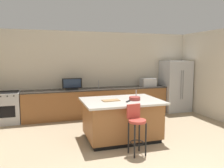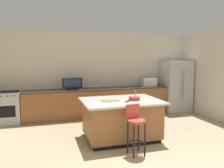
{
  "view_description": "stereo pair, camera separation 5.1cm",
  "coord_description": "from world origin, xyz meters",
  "px_view_note": "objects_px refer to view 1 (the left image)",
  "views": [
    {
      "loc": [
        -1.79,
        -2.4,
        1.91
      ],
      "look_at": [
        0.07,
        3.51,
        1.15
      ],
      "focal_mm": 36.03,
      "sensor_mm": 36.0,
      "label": 1
    },
    {
      "loc": [
        -1.74,
        -2.41,
        1.91
      ],
      "look_at": [
        0.07,
        3.51,
        1.15
      ],
      "focal_mm": 36.03,
      "sensor_mm": 36.0,
      "label": 2
    }
  ],
  "objects_px": {
    "bar_stool_center": "(136,125)",
    "cell_phone": "(136,97)",
    "tv_remote": "(128,101)",
    "kitchen_island": "(121,119)",
    "tv_monitor": "(72,85)",
    "fruit_bowl": "(135,98)",
    "cutting_board": "(111,100)",
    "range_oven": "(6,108)",
    "refrigerator": "(175,86)",
    "microwave": "(148,82)"
  },
  "relations": [
    {
      "from": "cell_phone",
      "to": "cutting_board",
      "type": "distance_m",
      "value": 0.79
    },
    {
      "from": "refrigerator",
      "to": "tv_remote",
      "type": "bearing_deg",
      "value": -139.66
    },
    {
      "from": "fruit_bowl",
      "to": "cutting_board",
      "type": "relative_size",
      "value": 0.66
    },
    {
      "from": "microwave",
      "to": "tv_monitor",
      "type": "relative_size",
      "value": 0.8
    },
    {
      "from": "tv_monitor",
      "to": "cell_phone",
      "type": "distance_m",
      "value": 2.26
    },
    {
      "from": "kitchen_island",
      "to": "refrigerator",
      "type": "xyz_separation_m",
      "value": [
        2.75,
        2.05,
        0.41
      ]
    },
    {
      "from": "bar_stool_center",
      "to": "range_oven",
      "type": "bearing_deg",
      "value": 125.74
    },
    {
      "from": "fruit_bowl",
      "to": "tv_remote",
      "type": "distance_m",
      "value": 0.25
    },
    {
      "from": "microwave",
      "to": "fruit_bowl",
      "type": "bearing_deg",
      "value": -123.02
    },
    {
      "from": "kitchen_island",
      "to": "cell_phone",
      "type": "height_order",
      "value": "cell_phone"
    },
    {
      "from": "fruit_bowl",
      "to": "kitchen_island",
      "type": "bearing_deg",
      "value": 159.78
    },
    {
      "from": "fruit_bowl",
      "to": "range_oven",
      "type": "bearing_deg",
      "value": 143.46
    },
    {
      "from": "refrigerator",
      "to": "cell_phone",
      "type": "bearing_deg",
      "value": -141.64
    },
    {
      "from": "refrigerator",
      "to": "cutting_board",
      "type": "bearing_deg",
      "value": -145.66
    },
    {
      "from": "kitchen_island",
      "to": "cutting_board",
      "type": "distance_m",
      "value": 0.53
    },
    {
      "from": "microwave",
      "to": "tv_remote",
      "type": "height_order",
      "value": "microwave"
    },
    {
      "from": "range_oven",
      "to": "bar_stool_center",
      "type": "distance_m",
      "value": 4.04
    },
    {
      "from": "kitchen_island",
      "to": "microwave",
      "type": "height_order",
      "value": "microwave"
    },
    {
      "from": "cell_phone",
      "to": "kitchen_island",
      "type": "bearing_deg",
      "value": -146.31
    },
    {
      "from": "refrigerator",
      "to": "bar_stool_center",
      "type": "height_order",
      "value": "refrigerator"
    },
    {
      "from": "range_oven",
      "to": "cell_phone",
      "type": "xyz_separation_m",
      "value": [
        3.2,
        -1.87,
        0.47
      ]
    },
    {
      "from": "cell_phone",
      "to": "cutting_board",
      "type": "bearing_deg",
      "value": -154.22
    },
    {
      "from": "microwave",
      "to": "cutting_board",
      "type": "xyz_separation_m",
      "value": [
        -1.99,
        -2.14,
        -0.11
      ]
    },
    {
      "from": "range_oven",
      "to": "cutting_board",
      "type": "relative_size",
      "value": 2.37
    },
    {
      "from": "bar_stool_center",
      "to": "cell_phone",
      "type": "height_order",
      "value": "bar_stool_center"
    },
    {
      "from": "bar_stool_center",
      "to": "kitchen_island",
      "type": "bearing_deg",
      "value": 83.2
    },
    {
      "from": "kitchen_island",
      "to": "microwave",
      "type": "xyz_separation_m",
      "value": [
        1.73,
        2.12,
        0.57
      ]
    },
    {
      "from": "tv_monitor",
      "to": "fruit_bowl",
      "type": "bearing_deg",
      "value": -62.45
    },
    {
      "from": "range_oven",
      "to": "fruit_bowl",
      "type": "distance_m",
      "value": 3.77
    },
    {
      "from": "fruit_bowl",
      "to": "cutting_board",
      "type": "xyz_separation_m",
      "value": [
        -0.54,
        0.09,
        -0.03
      ]
    },
    {
      "from": "cell_phone",
      "to": "range_oven",
      "type": "bearing_deg",
      "value": 156.08
    },
    {
      "from": "range_oven",
      "to": "tv_remote",
      "type": "relative_size",
      "value": 5.41
    },
    {
      "from": "kitchen_island",
      "to": "tv_monitor",
      "type": "bearing_deg",
      "value": 112.37
    },
    {
      "from": "range_oven",
      "to": "tv_monitor",
      "type": "bearing_deg",
      "value": -1.55
    },
    {
      "from": "tv_monitor",
      "to": "cutting_board",
      "type": "relative_size",
      "value": 1.54
    },
    {
      "from": "fruit_bowl",
      "to": "tv_remote",
      "type": "xyz_separation_m",
      "value": [
        -0.21,
        -0.13,
        -0.03
      ]
    },
    {
      "from": "kitchen_island",
      "to": "bar_stool_center",
      "type": "relative_size",
      "value": 1.81
    },
    {
      "from": "fruit_bowl",
      "to": "cell_phone",
      "type": "xyz_separation_m",
      "value": [
        0.2,
        0.35,
        -0.03
      ]
    },
    {
      "from": "range_oven",
      "to": "microwave",
      "type": "height_order",
      "value": "microwave"
    },
    {
      "from": "kitchen_island",
      "to": "refrigerator",
      "type": "bearing_deg",
      "value": 36.62
    },
    {
      "from": "fruit_bowl",
      "to": "tv_monitor",
      "type": "bearing_deg",
      "value": 117.55
    },
    {
      "from": "kitchen_island",
      "to": "tv_remote",
      "type": "height_order",
      "value": "tv_remote"
    },
    {
      "from": "kitchen_island",
      "to": "cell_phone",
      "type": "distance_m",
      "value": 0.71
    },
    {
      "from": "tv_monitor",
      "to": "cutting_board",
      "type": "bearing_deg",
      "value": -74.14
    },
    {
      "from": "microwave",
      "to": "cutting_board",
      "type": "distance_m",
      "value": 2.92
    },
    {
      "from": "range_oven",
      "to": "microwave",
      "type": "relative_size",
      "value": 1.92
    },
    {
      "from": "microwave",
      "to": "cutting_board",
      "type": "height_order",
      "value": "microwave"
    },
    {
      "from": "microwave",
      "to": "bar_stool_center",
      "type": "bearing_deg",
      "value": -120.1
    },
    {
      "from": "bar_stool_center",
      "to": "tv_remote",
      "type": "distance_m",
      "value": 0.73
    },
    {
      "from": "tv_monitor",
      "to": "range_oven",
      "type": "bearing_deg",
      "value": 178.45
    }
  ]
}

